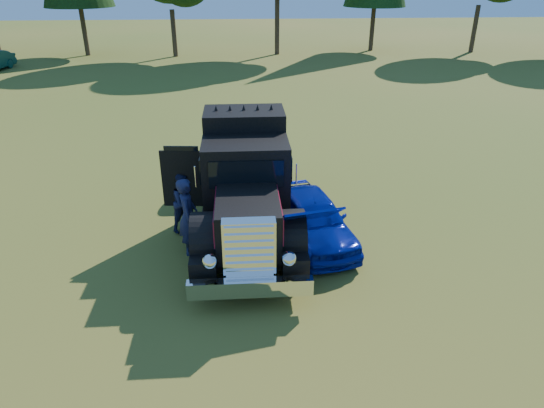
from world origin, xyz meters
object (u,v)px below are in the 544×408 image
Objects in this scene: spectator_near at (188,216)px; spectator_far at (185,202)px; diamond_t_truck at (246,186)px; hotrod_coupe at (312,218)px.

spectator_far is (-0.20, 1.12, -0.16)m from spectator_near.
spectator_far is at bearing 173.58° from diamond_t_truck.
hotrod_coupe is 2.63× the size of spectator_far.
diamond_t_truck is 1.67m from spectator_far.
hotrod_coupe is 3.05m from spectator_near.
hotrod_coupe is 3.31m from spectator_far.
spectator_near is 1.21× the size of spectator_far.
hotrod_coupe is at bearing -86.05° from spectator_near.
spectator_near is 1.15m from spectator_far.
spectator_near is at bearing -173.61° from hotrod_coupe.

